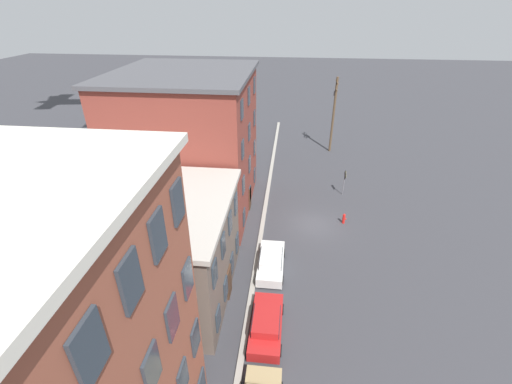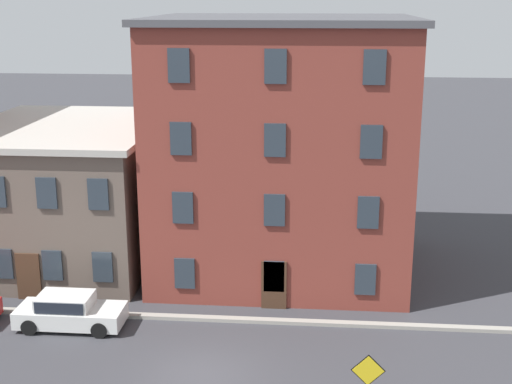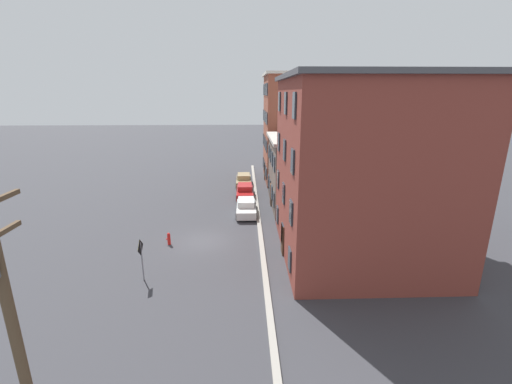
% 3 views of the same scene
% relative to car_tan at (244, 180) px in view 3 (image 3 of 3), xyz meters
% --- Properties ---
extents(ground_plane, '(200.00, 200.00, 0.00)m').
position_rel_car_tan_xyz_m(ground_plane, '(16.57, -3.15, -0.75)').
color(ground_plane, '#38383D').
extents(kerb_strip, '(56.00, 0.36, 0.16)m').
position_rel_car_tan_xyz_m(kerb_strip, '(16.57, 1.35, -0.67)').
color(kerb_strip, '#9E998E').
rests_on(kerb_strip, ground_plane).
extents(apartment_corner, '(9.42, 10.63, 13.52)m').
position_rel_car_tan_xyz_m(apartment_corner, '(-3.03, 7.91, 6.03)').
color(apartment_corner, brown).
rests_on(apartment_corner, ground_plane).
extents(apartment_midblock, '(9.67, 12.11, 7.00)m').
position_rel_car_tan_xyz_m(apartment_midblock, '(7.78, 8.65, 2.77)').
color(apartment_midblock, '#66564C').
rests_on(apartment_midblock, ground_plane).
extents(apartment_far, '(12.31, 11.05, 12.36)m').
position_rel_car_tan_xyz_m(apartment_far, '(18.84, 8.12, 5.44)').
color(apartment_far, brown).
rests_on(apartment_far, ground_plane).
extents(car_tan, '(4.40, 1.92, 1.43)m').
position_rel_car_tan_xyz_m(car_tan, '(0.00, 0.00, 0.00)').
color(car_tan, tan).
rests_on(car_tan, ground_plane).
extents(car_red, '(4.40, 1.92, 1.43)m').
position_rel_car_tan_xyz_m(car_red, '(5.04, 0.13, 0.00)').
color(car_red, '#B21E1E').
rests_on(car_red, ground_plane).
extents(car_white, '(4.40, 1.92, 1.43)m').
position_rel_car_tan_xyz_m(car_white, '(10.51, 0.24, 0.00)').
color(car_white, silver).
rests_on(car_white, ground_plane).
extents(caution_sign, '(1.07, 0.08, 2.74)m').
position_rel_car_tan_xyz_m(caution_sign, '(22.31, -6.22, 1.10)').
color(caution_sign, slate).
rests_on(caution_sign, ground_plane).
extents(utility_pole, '(2.40, 0.44, 9.35)m').
position_rel_car_tan_xyz_m(utility_pole, '(33.87, -5.81, 4.50)').
color(utility_pole, brown).
rests_on(utility_pole, ground_plane).
extents(fire_hydrant, '(0.24, 0.34, 0.96)m').
position_rel_car_tan_xyz_m(fire_hydrant, '(17.14, -5.72, -0.27)').
color(fire_hydrant, red).
rests_on(fire_hydrant, ground_plane).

